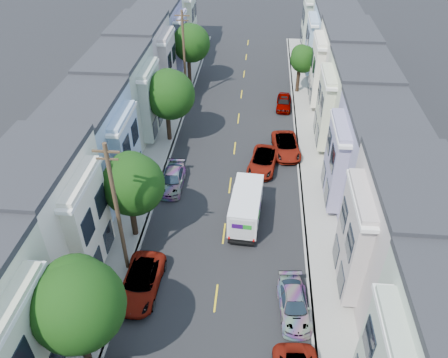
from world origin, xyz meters
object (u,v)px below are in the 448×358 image
(tree_e, at_px, (191,43))
(parked_left_c, at_px, (141,282))
(tree_c, at_px, (132,185))
(parked_right_d, at_px, (284,102))
(fedex_truck, at_px, (246,206))
(parked_right_b, at_px, (294,305))
(utility_pole_near, at_px, (117,212))
(tree_far_r, at_px, (303,60))
(tree_d, at_px, (169,95))
(utility_pole_far, at_px, (184,57))
(parked_left_d, at_px, (173,180))
(parked_right_c, at_px, (286,146))
(tree_b, at_px, (76,306))
(lead_sedan, at_px, (263,161))

(tree_e, bearing_deg, parked_left_c, -87.52)
(tree_c, bearing_deg, parked_right_d, 62.61)
(fedex_truck, height_order, parked_right_b, fedex_truck)
(utility_pole_near, bearing_deg, tree_far_r, 65.70)
(tree_far_r, distance_m, parked_right_d, 5.81)
(tree_d, height_order, parked_right_b, tree_d)
(utility_pole_far, bearing_deg, fedex_truck, -69.01)
(tree_e, xyz_separation_m, parked_left_d, (1.40, -21.05, -4.41))
(parked_right_d, bearing_deg, tree_c, -114.24)
(fedex_truck, bearing_deg, parked_right_c, 75.52)
(parked_left_c, bearing_deg, tree_b, -103.03)
(utility_pole_near, relative_size, parked_right_d, 2.39)
(tree_e, bearing_deg, lead_sedan, -62.83)
(tree_e, relative_size, utility_pole_far, 0.73)
(utility_pole_far, distance_m, parked_right_b, 31.02)
(parked_left_d, bearing_deg, tree_far_r, 58.18)
(tree_c, distance_m, parked_right_b, 13.31)
(tree_e, bearing_deg, tree_b, -90.00)
(parked_left_d, bearing_deg, utility_pole_near, -99.27)
(tree_e, bearing_deg, tree_d, -90.00)
(utility_pole_far, bearing_deg, lead_sedan, -55.30)
(tree_c, distance_m, parked_left_d, 7.53)
(fedex_truck, xyz_separation_m, parked_right_d, (3.36, 19.38, -0.83))
(lead_sedan, relative_size, parked_right_c, 0.98)
(tree_c, height_order, parked_right_c, tree_c)
(fedex_truck, xyz_separation_m, parked_left_c, (-6.44, -7.31, -0.79))
(lead_sedan, xyz_separation_m, parked_right_b, (2.13, -15.48, -0.06))
(utility_pole_near, bearing_deg, parked_right_d, 65.82)
(tree_c, relative_size, parked_left_c, 1.34)
(parked_right_b, bearing_deg, utility_pole_far, 106.14)
(utility_pole_far, relative_size, parked_right_b, 2.32)
(tree_far_r, distance_m, utility_pole_near, 32.08)
(lead_sedan, bearing_deg, tree_far_r, 84.74)
(lead_sedan, relative_size, parked_left_d, 1.14)
(tree_e, height_order, parked_right_b, tree_e)
(tree_b, height_order, parked_right_d, tree_b)
(utility_pole_near, distance_m, utility_pole_far, 26.00)
(fedex_truck, xyz_separation_m, parked_left_d, (-6.44, 3.96, -0.84))
(parked_right_d, bearing_deg, tree_b, -106.12)
(utility_pole_near, bearing_deg, fedex_truck, 35.39)
(tree_b, bearing_deg, parked_right_b, 21.92)
(tree_far_r, relative_size, utility_pole_far, 0.57)
(lead_sedan, height_order, parked_right_c, parked_right_c)
(fedex_truck, relative_size, lead_sedan, 1.11)
(tree_far_r, height_order, fedex_truck, tree_far_r)
(tree_e, bearing_deg, tree_c, -90.00)
(tree_far_r, relative_size, parked_right_d, 1.36)
(tree_c, height_order, parked_right_d, tree_c)
(parked_left_d, height_order, parked_right_d, parked_right_d)
(utility_pole_near, distance_m, parked_right_c, 19.75)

